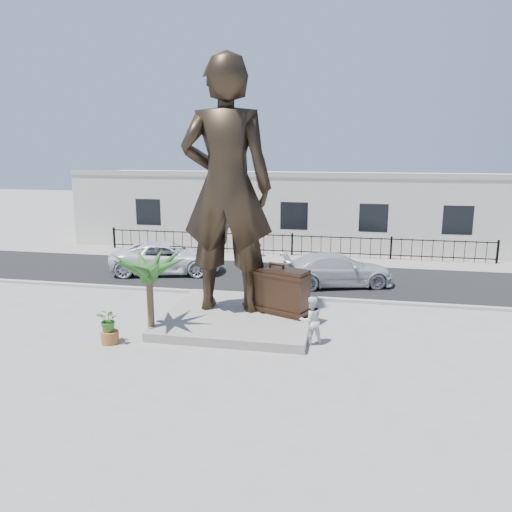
{
  "coord_description": "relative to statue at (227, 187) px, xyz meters",
  "views": [
    {
      "loc": [
        3.35,
        -15.13,
        6.14
      ],
      "look_at": [
        0.0,
        2.0,
        2.3
      ],
      "focal_mm": 35.0,
      "sensor_mm": 36.0,
      "label": 1
    }
  ],
  "objects": [
    {
      "name": "shrub",
      "position": [
        -3.05,
        -3.28,
        -3.95
      ],
      "size": [
        0.74,
        0.65,
        0.76
      ],
      "primitive_type": "imported",
      "rotation": [
        0.0,
        0.0,
        -0.09
      ],
      "color": "#3A7024",
      "rests_on": "planter"
    },
    {
      "name": "palm_tree",
      "position": [
        -2.04,
        -2.33,
        -4.74
      ],
      "size": [
        1.8,
        1.8,
        3.2
      ],
      "primitive_type": null,
      "color": "#24511D",
      "rests_on": "ground"
    },
    {
      "name": "ground",
      "position": [
        1.04,
        -1.93,
        -4.74
      ],
      "size": [
        100.0,
        100.0,
        0.0
      ],
      "primitive_type": "plane",
      "color": "#9E9991",
      "rests_on": "ground"
    },
    {
      "name": "building",
      "position": [
        1.04,
        15.07,
        -2.54
      ],
      "size": [
        28.0,
        7.0,
        4.4
      ],
      "primitive_type": "cube",
      "color": "silver",
      "rests_on": "ground"
    },
    {
      "name": "fence",
      "position": [
        1.04,
        10.87,
        -4.14
      ],
      "size": [
        22.0,
        0.1,
        1.2
      ],
      "primitive_type": "cube",
      "color": "black",
      "rests_on": "ground"
    },
    {
      "name": "planter",
      "position": [
        -3.05,
        -3.28,
        -4.54
      ],
      "size": [
        0.56,
        0.56,
        0.4
      ],
      "primitive_type": "cylinder",
      "color": "#9E5D29",
      "rests_on": "ground"
    },
    {
      "name": "curb",
      "position": [
        1.04,
        2.57,
        -4.68
      ],
      "size": [
        40.0,
        0.25,
        0.12
      ],
      "primitive_type": "cube",
      "color": "#A5A399",
      "rests_on": "ground"
    },
    {
      "name": "far_sidewalk",
      "position": [
        1.04,
        10.07,
        -4.73
      ],
      "size": [
        40.0,
        2.5,
        0.02
      ],
      "primitive_type": "cube",
      "color": "#9E9991",
      "rests_on": "ground"
    },
    {
      "name": "tourist",
      "position": [
        3.23,
        -2.07,
        -3.96
      ],
      "size": [
        0.94,
        0.87,
        1.56
      ],
      "primitive_type": "imported",
      "rotation": [
        0.0,
        0.0,
        3.62
      ],
      "color": "white",
      "rests_on": "ground"
    },
    {
      "name": "worker",
      "position": [
        -1.15,
        10.05,
        -3.88
      ],
      "size": [
        1.2,
        0.88,
        1.66
      ],
      "primitive_type": "imported",
      "rotation": [
        0.0,
        0.0,
        0.27
      ],
      "color": "#F4470C",
      "rests_on": "far_sidewalk"
    },
    {
      "name": "car_silver",
      "position": [
        3.8,
        4.94,
        -4.0
      ],
      "size": [
        5.37,
        3.4,
        1.45
      ],
      "primitive_type": "imported",
      "rotation": [
        0.0,
        0.0,
        1.87
      ],
      "color": "#BABCBF",
      "rests_on": "street"
    },
    {
      "name": "suitcase",
      "position": [
        1.82,
        -0.12,
        -3.61
      ],
      "size": [
        2.45,
        1.61,
        1.65
      ],
      "primitive_type": "cube",
      "rotation": [
        0.0,
        0.0,
        -0.4
      ],
      "color": "#332015",
      "rests_on": "plinth"
    },
    {
      "name": "car_white",
      "position": [
        -4.55,
        5.7,
        -3.97
      ],
      "size": [
        5.86,
        3.66,
        1.51
      ],
      "primitive_type": "imported",
      "rotation": [
        0.0,
        0.0,
        1.8
      ],
      "color": "silver",
      "rests_on": "street"
    },
    {
      "name": "street",
      "position": [
        1.04,
        6.07,
        -4.73
      ],
      "size": [
        40.0,
        7.0,
        0.01
      ],
      "primitive_type": "cube",
      "color": "black",
      "rests_on": "ground"
    },
    {
      "name": "statue",
      "position": [
        0.0,
        0.0,
        0.0
      ],
      "size": [
        3.38,
        2.35,
        8.87
      ],
      "primitive_type": "imported",
      "rotation": [
        0.0,
        0.0,
        3.21
      ],
      "color": "#2D2216",
      "rests_on": "plinth"
    },
    {
      "name": "plinth",
      "position": [
        0.54,
        -0.43,
        -4.59
      ],
      "size": [
        5.2,
        5.2,
        0.3
      ],
      "primitive_type": "cube",
      "color": "gray",
      "rests_on": "ground"
    }
  ]
}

